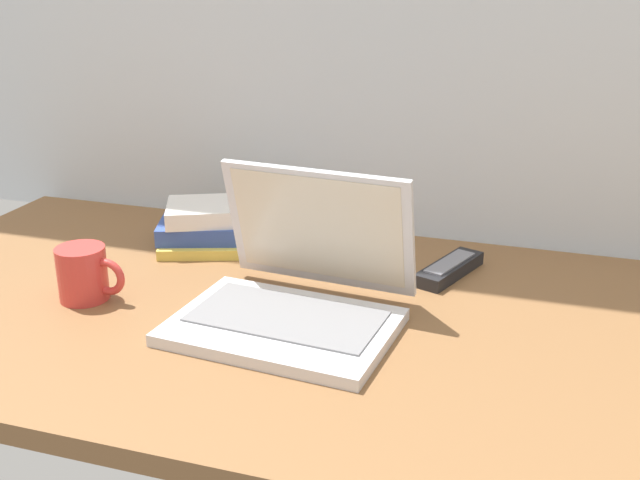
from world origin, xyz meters
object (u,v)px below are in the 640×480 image
object	(u,v)px
remote_control_near	(449,269)
book_stack	(213,226)
coffee_mug	(84,273)
laptop	(296,291)

from	to	relation	value
remote_control_near	book_stack	size ratio (longest dim) A/B	0.73
remote_control_near	book_stack	xyz separation A→B (m)	(-0.44, 0.01, 0.03)
coffee_mug	book_stack	bearing A→B (deg)	71.99
laptop	book_stack	size ratio (longest dim) A/B	1.44
coffee_mug	laptop	bearing A→B (deg)	5.62
laptop	remote_control_near	xyz separation A→B (m)	(0.19, 0.23, -0.03)
coffee_mug	book_stack	world-z (taller)	coffee_mug
coffee_mug	remote_control_near	distance (m)	0.59
coffee_mug	remote_control_near	bearing A→B (deg)	26.91
laptop	coffee_mug	size ratio (longest dim) A/B	2.91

